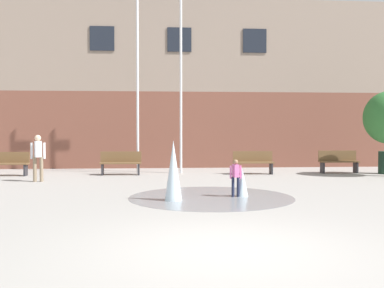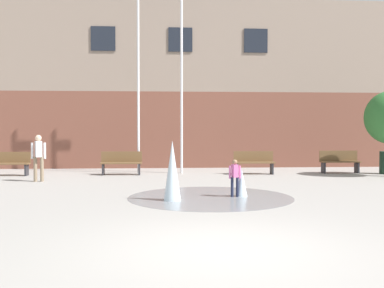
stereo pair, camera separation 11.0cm
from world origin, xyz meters
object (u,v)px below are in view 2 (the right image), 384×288
object	(u,v)px
child_in_fountain	(235,175)
teen_by_trashcan	(38,154)
park_bench_far_left	(8,163)
park_bench_left_of_flagpoles	(121,163)
flagpole_right	(182,65)
park_bench_under_left_flagpole	(254,162)
flagpole_left	(139,65)
park_bench_under_right_flagpole	(340,161)

from	to	relation	value
child_in_fountain	teen_by_trashcan	size ratio (longest dim) A/B	0.62
park_bench_far_left	child_in_fountain	bearing A→B (deg)	-37.80
park_bench_far_left	child_in_fountain	size ratio (longest dim) A/B	1.62
park_bench_left_of_flagpoles	flagpole_right	xyz separation A→B (m)	(2.42, 0.53, 3.89)
flagpole_right	park_bench_far_left	bearing A→B (deg)	-175.11
park_bench_far_left	park_bench_under_left_flagpole	size ratio (longest dim) A/B	1.00
child_in_fountain	flagpole_right	bearing A→B (deg)	178.43
flagpole_left	park_bench_far_left	bearing A→B (deg)	-173.41
child_in_fountain	teen_by_trashcan	world-z (taller)	teen_by_trashcan
park_bench_left_of_flagpoles	teen_by_trashcan	xyz separation A→B (m)	(-2.61, -2.14, 0.45)
park_bench_far_left	park_bench_under_right_flagpole	world-z (taller)	same
park_bench_left_of_flagpoles	park_bench_under_right_flagpole	size ratio (longest dim) A/B	1.00
park_bench_under_left_flagpole	flagpole_right	distance (m)	4.85
teen_by_trashcan	park_bench_left_of_flagpoles	bearing A→B (deg)	106.16
child_in_fountain	park_bench_under_left_flagpole	bearing A→B (deg)	152.86
park_bench_left_of_flagpoles	park_bench_under_right_flagpole	bearing A→B (deg)	0.86
park_bench_under_left_flagpole	flagpole_right	world-z (taller)	flagpole_right
park_bench_left_of_flagpoles	teen_by_trashcan	world-z (taller)	teen_by_trashcan
park_bench_under_left_flagpole	park_bench_under_right_flagpole	xyz separation A→B (m)	(3.59, 0.24, 0.00)
park_bench_under_right_flagpole	park_bench_under_left_flagpole	bearing A→B (deg)	-176.19
park_bench_far_left	park_bench_under_right_flagpole	xyz separation A→B (m)	(13.14, 0.18, 0.00)
teen_by_trashcan	child_in_fountain	bearing A→B (deg)	33.91
child_in_fountain	flagpole_right	xyz separation A→B (m)	(-1.06, 6.62, 3.79)
child_in_fountain	park_bench_left_of_flagpoles	bearing A→B (deg)	-160.96
park_bench_left_of_flagpoles	flagpole_right	size ratio (longest dim) A/B	0.19
park_bench_left_of_flagpoles	child_in_fountain	size ratio (longest dim) A/B	1.62
park_bench_under_left_flagpole	park_bench_under_right_flagpole	distance (m)	3.60
park_bench_under_left_flagpole	child_in_fountain	world-z (taller)	child_in_fountain
flagpole_left	park_bench_under_right_flagpole	bearing A→B (deg)	-2.76
park_bench_under_right_flagpole	teen_by_trashcan	bearing A→B (deg)	-168.79
park_bench_left_of_flagpoles	park_bench_under_left_flagpole	bearing A→B (deg)	-1.17
child_in_fountain	flagpole_left	size ratio (longest dim) A/B	0.12
park_bench_far_left	flagpole_left	world-z (taller)	flagpole_left
teen_by_trashcan	park_bench_under_left_flagpole	bearing A→B (deg)	81.37
child_in_fountain	park_bench_far_left	bearing A→B (deg)	-138.50
park_bench_left_of_flagpoles	park_bench_under_right_flagpole	world-z (taller)	same
flagpole_left	park_bench_under_left_flagpole	bearing A→B (deg)	-7.87
park_bench_far_left	teen_by_trashcan	size ratio (longest dim) A/B	1.01
park_bench_far_left	park_bench_under_right_flagpole	bearing A→B (deg)	0.79
park_bench_left_of_flagpoles	flagpole_left	distance (m)	3.97
teen_by_trashcan	flagpole_right	bearing A→B (deg)	94.78
park_bench_under_left_flagpole	teen_by_trashcan	bearing A→B (deg)	-165.52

